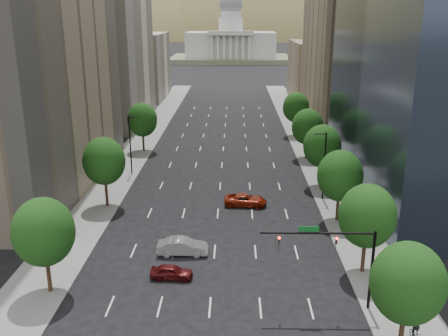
# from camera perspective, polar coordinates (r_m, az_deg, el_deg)

# --- Properties ---
(sidewalk_left) EXTENTS (6.00, 200.00, 0.15)m
(sidewalk_left) POSITION_cam_1_polar(r_m,az_deg,el_deg) (71.37, -12.99, -1.90)
(sidewalk_left) COLOR slate
(sidewalk_left) RESTS_ON ground
(sidewalk_right) EXTENTS (6.00, 200.00, 0.15)m
(sidewalk_right) POSITION_cam_1_polar(r_m,az_deg,el_deg) (70.54, 12.25, -2.08)
(sidewalk_right) COLOR slate
(sidewalk_right) RESTS_ON ground
(midrise_cream_left) EXTENTS (14.00, 30.00, 35.00)m
(midrise_cream_left) POSITION_cam_1_polar(r_m,az_deg,el_deg) (111.68, -13.15, 14.10)
(midrise_cream_left) COLOR beige
(midrise_cream_left) RESTS_ON ground
(filler_left) EXTENTS (14.00, 26.00, 18.00)m
(filler_left) POSITION_cam_1_polar(r_m,az_deg,el_deg) (144.48, -9.75, 11.58)
(filler_left) COLOR beige
(filler_left) RESTS_ON ground
(parking_tan_right) EXTENTS (14.00, 30.00, 30.00)m
(parking_tan_right) POSITION_cam_1_polar(r_m,az_deg,el_deg) (108.06, 13.87, 12.63)
(parking_tan_right) COLOR #8C7759
(parking_tan_right) RESTS_ON ground
(filler_right) EXTENTS (14.00, 26.00, 16.00)m
(filler_right) POSITION_cam_1_polar(r_m,az_deg,el_deg) (140.98, 10.81, 10.98)
(filler_right) COLOR #8C7759
(filler_right) RESTS_ON ground
(tree_right_0) EXTENTS (5.20, 5.20, 8.39)m
(tree_right_0) POSITION_cam_1_polar(r_m,az_deg,el_deg) (37.12, 20.55, -12.42)
(tree_right_0) COLOR #382316
(tree_right_0) RESTS_ON ground
(tree_right_1) EXTENTS (5.20, 5.20, 8.75)m
(tree_right_1) POSITION_cam_1_polar(r_m,az_deg,el_deg) (46.39, 16.29, -5.37)
(tree_right_1) COLOR #382316
(tree_right_1) RESTS_ON ground
(tree_right_2) EXTENTS (5.20, 5.20, 8.61)m
(tree_right_2) POSITION_cam_1_polar(r_m,az_deg,el_deg) (57.37, 13.31, -0.88)
(tree_right_2) COLOR #382316
(tree_right_2) RESTS_ON ground
(tree_right_3) EXTENTS (5.20, 5.20, 8.89)m
(tree_right_3) POSITION_cam_1_polar(r_m,az_deg,el_deg) (68.58, 11.32, 2.50)
(tree_right_3) COLOR #382316
(tree_right_3) RESTS_ON ground
(tree_right_4) EXTENTS (5.20, 5.20, 8.46)m
(tree_right_4) POSITION_cam_1_polar(r_m,az_deg,el_deg) (82.10, 9.67, 4.74)
(tree_right_4) COLOR #382316
(tree_right_4) RESTS_ON ground
(tree_right_5) EXTENTS (5.20, 5.20, 8.75)m
(tree_right_5) POSITION_cam_1_polar(r_m,az_deg,el_deg) (97.58, 8.36, 6.98)
(tree_right_5) COLOR #382316
(tree_right_5) RESTS_ON ground
(tree_left_0) EXTENTS (5.20, 5.20, 8.75)m
(tree_left_0) POSITION_cam_1_polar(r_m,az_deg,el_deg) (44.09, -20.21, -6.99)
(tree_left_0) COLOR #382316
(tree_left_0) RESTS_ON ground
(tree_left_1) EXTENTS (5.20, 5.20, 8.97)m
(tree_left_1) POSITION_cam_1_polar(r_m,az_deg,el_deg) (61.86, -13.75, 0.78)
(tree_left_1) COLOR #382316
(tree_left_1) RESTS_ON ground
(tree_left_2) EXTENTS (5.20, 5.20, 8.68)m
(tree_left_2) POSITION_cam_1_polar(r_m,az_deg,el_deg) (86.54, -9.47, 5.55)
(tree_left_2) COLOR #382316
(tree_left_2) RESTS_ON ground
(streetlight_rn) EXTENTS (1.70, 0.20, 9.00)m
(streetlight_rn) POSITION_cam_1_polar(r_m,az_deg,el_deg) (64.03, 11.52, 0.45)
(streetlight_rn) COLOR black
(streetlight_rn) RESTS_ON ground
(streetlight_ln) EXTENTS (1.70, 0.20, 9.00)m
(streetlight_ln) POSITION_cam_1_polar(r_m,az_deg,el_deg) (74.20, -10.79, 2.83)
(streetlight_ln) COLOR black
(streetlight_ln) RESTS_ON ground
(traffic_signal) EXTENTS (9.12, 0.40, 7.38)m
(traffic_signal) POSITION_cam_1_polar(r_m,az_deg,el_deg) (40.51, 13.55, -9.48)
(traffic_signal) COLOR black
(traffic_signal) RESTS_ON ground
(capitol) EXTENTS (60.00, 40.00, 35.20)m
(capitol) POSITION_cam_1_polar(r_m,az_deg,el_deg) (255.38, 0.79, 14.18)
(capitol) COLOR #596647
(capitol) RESTS_ON ground
(foothills) EXTENTS (720.00, 413.00, 263.00)m
(foothills) POSITION_cam_1_polar(r_m,az_deg,el_deg) (608.59, 4.36, 11.67)
(foothills) COLOR brown
(foothills) RESTS_ON ground
(car_maroon) EXTENTS (3.98, 1.78, 1.33)m
(car_maroon) POSITION_cam_1_polar(r_m,az_deg,el_deg) (46.10, -6.11, -11.90)
(car_maroon) COLOR #480C0D
(car_maroon) RESTS_ON ground
(car_silver) EXTENTS (5.12, 1.83, 1.68)m
(car_silver) POSITION_cam_1_polar(r_m,az_deg,el_deg) (50.15, -4.82, -9.08)
(car_silver) COLOR #A5A4AA
(car_silver) RESTS_ON ground
(car_red_far) EXTENTS (5.52, 2.88, 1.48)m
(car_red_far) POSITION_cam_1_polar(r_m,az_deg,el_deg) (62.14, 2.52, -3.73)
(car_red_far) COLOR maroon
(car_red_far) RESTS_ON ground
(cyclist) EXTENTS (0.77, 1.76, 2.26)m
(cyclist) POSITION_cam_1_polar(r_m,az_deg,el_deg) (40.47, 21.35, -17.31)
(cyclist) COLOR black
(cyclist) RESTS_ON sidewalk_right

